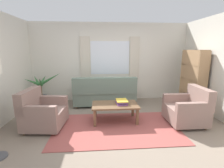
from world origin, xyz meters
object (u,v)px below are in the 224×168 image
armchair_right (188,109)px  potted_plant (42,92)px  coffee_table (115,106)px  armchair_left (42,113)px  bookshelf (192,82)px  couch (105,94)px  book_stack_on_table (122,102)px

armchair_right → potted_plant: size_ratio=0.84×
coffee_table → armchair_right: bearing=-8.5°
armchair_left → bookshelf: size_ratio=0.53×
armchair_left → armchair_right: (3.35, -0.05, 0.00)m
couch → coffee_table: bearing=99.8°
coffee_table → book_stack_on_table: book_stack_on_table is taller
coffee_table → potted_plant: 2.62m
coffee_table → bookshelf: bookshelf is taller
coffee_table → bookshelf: (2.34, 0.78, 0.40)m
couch → armchair_right: (1.91, -1.48, -0.01)m
armchair_left → coffee_table: size_ratio=0.84×
armchair_right → bookshelf: bookshelf is taller
armchair_left → coffee_table: armchair_left is taller
book_stack_on_table → armchair_left: bearing=-173.2°
armchair_right → bookshelf: 1.29m
couch → potted_plant: potted_plant is taller
potted_plant → coffee_table: bearing=-32.7°
coffee_table → couch: bearing=99.8°
potted_plant → bookshelf: bookshelf is taller
potted_plant → armchair_left: bearing=-71.4°
couch → armchair_right: couch is taller
armchair_left → potted_plant: bearing=24.4°
couch → armchair_left: 2.04m
armchair_left → couch: bearing=-39.3°
book_stack_on_table → potted_plant: 2.75m
armchair_left → armchair_right: bearing=-85.0°
book_stack_on_table → couch: bearing=106.9°
armchair_right → book_stack_on_table: bearing=-99.6°
armchair_left → bookshelf: bookshelf is taller
armchair_left → coffee_table: 1.67m
armchair_right → coffee_table: armchair_right is taller
couch → coffee_table: 1.25m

